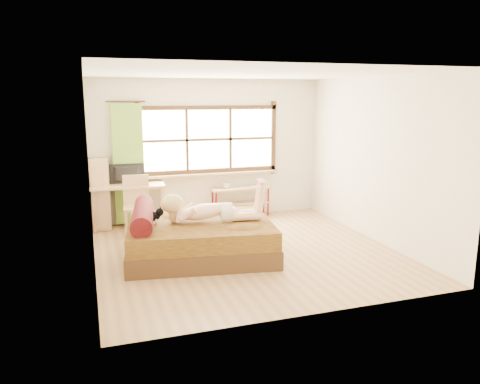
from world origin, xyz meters
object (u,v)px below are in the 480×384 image
object	(u,v)px
desk	(128,190)
bookshelf	(100,192)
woman	(210,200)
chair	(137,201)
pipe_shelf	(241,195)
kitten	(151,215)
bed	(197,237)

from	to	relation	value
desk	bookshelf	bearing A→B (deg)	167.87
woman	chair	bearing A→B (deg)	128.75
pipe_shelf	bookshelf	world-z (taller)	bookshelf
pipe_shelf	desk	bearing A→B (deg)	-179.47
pipe_shelf	chair	bearing A→B (deg)	-169.74
woman	desk	xyz separation A→B (m)	(-1.03, 1.94, -0.15)
pipe_shelf	woman	bearing A→B (deg)	-122.13
kitten	pipe_shelf	size ratio (longest dim) A/B	0.27
bed	chair	bearing A→B (deg)	123.80
kitten	bookshelf	world-z (taller)	bookshelf
bed	desk	xyz separation A→B (m)	(-0.83, 1.88, 0.41)
chair	pipe_shelf	bearing A→B (deg)	17.88
bed	bookshelf	xyz separation A→B (m)	(-1.32, 2.03, 0.37)
bed	pipe_shelf	size ratio (longest dim) A/B	1.96
desk	bookshelf	xyz separation A→B (m)	(-0.49, 0.15, -0.04)
bookshelf	chair	bearing A→B (deg)	-39.69
desk	chair	world-z (taller)	chair
kitten	desk	world-z (taller)	desk
kitten	pipe_shelf	bearing A→B (deg)	51.69
chair	woman	bearing A→B (deg)	-54.74
kitten	pipe_shelf	xyz separation A→B (m)	(2.04, 1.91, -0.23)
desk	pipe_shelf	world-z (taller)	desk
kitten	chair	xyz separation A→B (m)	(-0.05, 1.44, -0.10)
bed	pipe_shelf	world-z (taller)	bed
woman	pipe_shelf	bearing A→B (deg)	68.98
bed	pipe_shelf	bearing A→B (deg)	64.14
pipe_shelf	kitten	bearing A→B (deg)	-139.42
bed	bookshelf	bearing A→B (deg)	131.40
bookshelf	pipe_shelf	bearing A→B (deg)	0.17
kitten	chair	size ratio (longest dim) A/B	0.32
bed	bookshelf	size ratio (longest dim) A/B	1.82
woman	chair	xyz separation A→B (m)	(-0.92, 1.59, -0.29)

